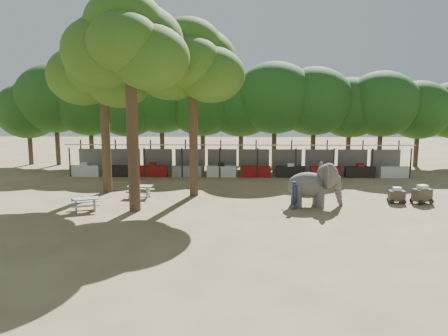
{
  "coord_description": "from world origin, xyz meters",
  "views": [
    {
      "loc": [
        -0.37,
        -22.04,
        6.33
      ],
      "look_at": [
        -1.0,
        5.0,
        2.0
      ],
      "focal_mm": 35.0,
      "sensor_mm": 36.0,
      "label": 1
    }
  ],
  "objects_px": {
    "yard_tree_center": "(128,44)",
    "cart_front": "(397,195)",
    "picnic_table_near": "(85,203)",
    "picnic_table_far": "(140,190)",
    "yard_tree_left": "(102,70)",
    "cart_back": "(422,194)",
    "handler": "(294,195)",
    "yard_tree_back": "(191,63)",
    "elephant": "(315,185)"
  },
  "relations": [
    {
      "from": "picnic_table_far",
      "to": "cart_front",
      "type": "distance_m",
      "value": 16.04
    },
    {
      "from": "yard_tree_left",
      "to": "handler",
      "type": "relative_size",
      "value": 6.72
    },
    {
      "from": "elephant",
      "to": "handler",
      "type": "relative_size",
      "value": 2.04
    },
    {
      "from": "cart_back",
      "to": "cart_front",
      "type": "bearing_deg",
      "value": 154.93
    },
    {
      "from": "yard_tree_center",
      "to": "picnic_table_near",
      "type": "relative_size",
      "value": 6.4
    },
    {
      "from": "yard_tree_left",
      "to": "cart_front",
      "type": "distance_m",
      "value": 20.45
    },
    {
      "from": "picnic_table_far",
      "to": "cart_front",
      "type": "bearing_deg",
      "value": 0.4
    },
    {
      "from": "yard_tree_back",
      "to": "cart_front",
      "type": "xyz_separation_m",
      "value": [
        12.7,
        -1.99,
        -8.06
      ]
    },
    {
      "from": "picnic_table_far",
      "to": "cart_front",
      "type": "height_order",
      "value": "cart_front"
    },
    {
      "from": "cart_back",
      "to": "yard_tree_center",
      "type": "bearing_deg",
      "value": 165.26
    },
    {
      "from": "handler",
      "to": "cart_back",
      "type": "height_order",
      "value": "handler"
    },
    {
      "from": "yard_tree_center",
      "to": "handler",
      "type": "relative_size",
      "value": 7.34
    },
    {
      "from": "handler",
      "to": "cart_front",
      "type": "height_order",
      "value": "handler"
    },
    {
      "from": "picnic_table_far",
      "to": "cart_front",
      "type": "relative_size",
      "value": 1.59
    },
    {
      "from": "yard_tree_left",
      "to": "handler",
      "type": "xyz_separation_m",
      "value": [
        12.24,
        -4.65,
        -7.38
      ]
    },
    {
      "from": "yard_tree_left",
      "to": "picnic_table_near",
      "type": "xyz_separation_m",
      "value": [
        0.34,
        -5.36,
        -7.71
      ]
    },
    {
      "from": "picnic_table_far",
      "to": "yard_tree_back",
      "type": "bearing_deg",
      "value": 18.23
    },
    {
      "from": "picnic_table_far",
      "to": "cart_back",
      "type": "distance_m",
      "value": 17.52
    },
    {
      "from": "elephant",
      "to": "cart_front",
      "type": "xyz_separation_m",
      "value": [
        5.17,
        0.84,
        -0.81
      ]
    },
    {
      "from": "picnic_table_far",
      "to": "cart_back",
      "type": "xyz_separation_m",
      "value": [
        17.47,
        -1.3,
        0.07
      ]
    },
    {
      "from": "yard_tree_back",
      "to": "cart_front",
      "type": "relative_size",
      "value": 11.06
    },
    {
      "from": "yard_tree_back",
      "to": "cart_front",
      "type": "distance_m",
      "value": 15.17
    },
    {
      "from": "yard_tree_center",
      "to": "elephant",
      "type": "xyz_separation_m",
      "value": [
        10.53,
        1.17,
        -7.92
      ]
    },
    {
      "from": "picnic_table_near",
      "to": "yard_tree_center",
      "type": "bearing_deg",
      "value": -14.15
    },
    {
      "from": "cart_front",
      "to": "cart_back",
      "type": "distance_m",
      "value": 1.48
    },
    {
      "from": "picnic_table_far",
      "to": "cart_back",
      "type": "relative_size",
      "value": 1.19
    },
    {
      "from": "yard_tree_center",
      "to": "cart_back",
      "type": "bearing_deg",
      "value": 6.33
    },
    {
      "from": "picnic_table_near",
      "to": "picnic_table_far",
      "type": "bearing_deg",
      "value": 34.56
    },
    {
      "from": "cart_back",
      "to": "elephant",
      "type": "bearing_deg",
      "value": 165.23
    },
    {
      "from": "yard_tree_center",
      "to": "handler",
      "type": "distance_m",
      "value": 12.49
    },
    {
      "from": "yard_tree_back",
      "to": "picnic_table_far",
      "type": "relative_size",
      "value": 6.94
    },
    {
      "from": "cart_back",
      "to": "yard_tree_back",
      "type": "bearing_deg",
      "value": 150.53
    },
    {
      "from": "picnic_table_near",
      "to": "cart_back",
      "type": "bearing_deg",
      "value": -15.26
    },
    {
      "from": "yard_tree_center",
      "to": "cart_back",
      "type": "xyz_separation_m",
      "value": [
        17.18,
        1.91,
        -8.64
      ]
    },
    {
      "from": "yard_tree_center",
      "to": "picnic_table_far",
      "type": "distance_m",
      "value": 9.28
    },
    {
      "from": "picnic_table_far",
      "to": "cart_back",
      "type": "height_order",
      "value": "cart_back"
    },
    {
      "from": "yard_tree_center",
      "to": "cart_front",
      "type": "bearing_deg",
      "value": 7.29
    },
    {
      "from": "yard_tree_left",
      "to": "yard_tree_back",
      "type": "bearing_deg",
      "value": -9.46
    },
    {
      "from": "yard_tree_center",
      "to": "elephant",
      "type": "relative_size",
      "value": 3.6
    },
    {
      "from": "yard_tree_center",
      "to": "cart_back",
      "type": "distance_m",
      "value": 19.33
    },
    {
      "from": "handler",
      "to": "elephant",
      "type": "bearing_deg",
      "value": -17.95
    },
    {
      "from": "yard_tree_left",
      "to": "picnic_table_far",
      "type": "relative_size",
      "value": 6.73
    },
    {
      "from": "yard_tree_center",
      "to": "handler",
      "type": "xyz_separation_m",
      "value": [
        9.24,
        0.35,
        -8.39
      ]
    },
    {
      "from": "yard_tree_center",
      "to": "cart_front",
      "type": "relative_size",
      "value": 11.73
    },
    {
      "from": "cart_front",
      "to": "yard_tree_center",
      "type": "bearing_deg",
      "value": -170.55
    },
    {
      "from": "yard_tree_left",
      "to": "picnic_table_near",
      "type": "relative_size",
      "value": 5.86
    },
    {
      "from": "handler",
      "to": "picnic_table_near",
      "type": "relative_size",
      "value": 0.87
    },
    {
      "from": "picnic_table_far",
      "to": "handler",
      "type": "bearing_deg",
      "value": -11.99
    },
    {
      "from": "elephant",
      "to": "cart_back",
      "type": "height_order",
      "value": "elephant"
    },
    {
      "from": "yard_tree_left",
      "to": "cart_back",
      "type": "xyz_separation_m",
      "value": [
        20.18,
        -3.09,
        -7.63
      ]
    }
  ]
}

